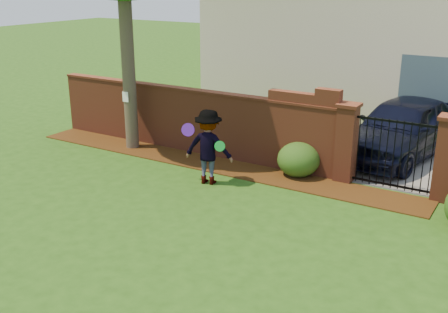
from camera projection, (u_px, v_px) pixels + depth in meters
The scene contains 14 objects.
ground at pixel (160, 220), 10.72m from camera, with size 80.00×80.00×0.01m, color #244D13.
mulch_bed at pixel (210, 164), 13.88m from camera, with size 11.10×1.08×0.03m, color #351D09.
brick_wall at pixel (190, 119), 14.65m from camera, with size 8.70×0.31×2.16m.
pillar_left at pixel (346, 142), 12.47m from camera, with size 0.50×0.50×1.88m.
pillar_right at pixel (446, 158), 11.39m from camera, with size 0.50×0.50×1.88m.
iron_gate at pixel (394, 154), 11.96m from camera, with size 1.78×0.03×1.60m.
driveway at pixel (427, 145), 15.47m from camera, with size 3.20×8.00×0.01m, color slate.
house at pixel (388, 20), 18.93m from camera, with size 12.40×6.40×6.30m.
car at pixel (397, 130), 14.04m from camera, with size 1.89×4.70×1.60m, color black.
paper_notice at pixel (125, 97), 14.61m from camera, with size 0.20×0.01×0.28m, color white.
shrub_left at pixel (298, 160), 12.95m from camera, with size 1.03×1.03×0.84m, color #1C4815.
man at pixel (208, 147), 12.35m from camera, with size 1.14×0.65×1.76m, color gray.
frisbee_purple at pixel (188, 130), 12.15m from camera, with size 0.30×0.30×0.03m, color #581BA9.
frisbee_green at pixel (220, 146), 12.11m from camera, with size 0.25×0.25×0.02m, color #1BD142.
Camera 1 is at (6.16, -7.67, 4.63)m, focal length 43.05 mm.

